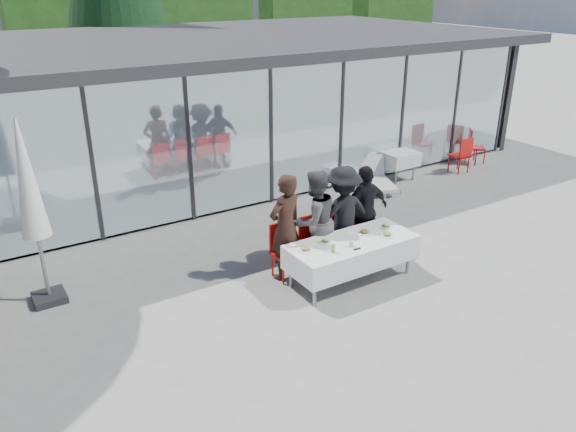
{
  "coord_description": "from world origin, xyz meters",
  "views": [
    {
      "loc": [
        -5.08,
        -6.46,
        4.86
      ],
      "look_at": [
        -0.28,
        1.2,
        0.99
      ],
      "focal_mm": 35.0,
      "sensor_mm": 36.0,
      "label": 1
    }
  ],
  "objects_px": {
    "diner_d": "(365,211)",
    "plate_extra": "(387,235)",
    "plate_d": "(387,226)",
    "spare_chair_b": "(462,154)",
    "plate_a": "(306,249)",
    "diner_chair_d": "(363,226)",
    "plate_c": "(365,232)",
    "spare_table_right": "(398,158)",
    "spare_chair_a": "(473,145)",
    "diner_chair_a": "(284,248)",
    "diner_chair_c": "(340,232)",
    "diner_c": "(342,214)",
    "plate_b": "(326,241)",
    "lounger": "(377,177)",
    "diner_a": "(285,227)",
    "market_umbrella": "(29,191)",
    "dining_table": "(352,252)",
    "diner_b": "(314,221)",
    "juice_bottle": "(333,248)",
    "folded_eyeglasses": "(357,249)",
    "diner_chair_b": "(312,240)"
  },
  "relations": [
    {
      "from": "juice_bottle",
      "to": "lounger",
      "type": "xyz_separation_m",
      "value": [
        3.94,
        3.52,
        -0.57
      ]
    },
    {
      "from": "diner_a",
      "to": "spare_chair_a",
      "type": "distance_m",
      "value": 8.35
    },
    {
      "from": "dining_table",
      "to": "diner_a",
      "type": "height_order",
      "value": "diner_a"
    },
    {
      "from": "plate_a",
      "to": "spare_chair_a",
      "type": "height_order",
      "value": "spare_chair_a"
    },
    {
      "from": "spare_chair_b",
      "to": "plate_extra",
      "type": "bearing_deg",
      "value": -149.66
    },
    {
      "from": "plate_a",
      "to": "plate_c",
      "type": "bearing_deg",
      "value": 0.56
    },
    {
      "from": "plate_a",
      "to": "plate_d",
      "type": "distance_m",
      "value": 1.74
    },
    {
      "from": "diner_a",
      "to": "diner_chair_d",
      "type": "bearing_deg",
      "value": 169.64
    },
    {
      "from": "plate_a",
      "to": "plate_c",
      "type": "relative_size",
      "value": 1.0
    },
    {
      "from": "diner_a",
      "to": "plate_b",
      "type": "xyz_separation_m",
      "value": [
        0.48,
        -0.52,
        -0.17
      ]
    },
    {
      "from": "diner_a",
      "to": "diner_d",
      "type": "distance_m",
      "value": 1.74
    },
    {
      "from": "diner_a",
      "to": "spare_chair_b",
      "type": "bearing_deg",
      "value": -173.56
    },
    {
      "from": "dining_table",
      "to": "diner_c",
      "type": "relative_size",
      "value": 1.25
    },
    {
      "from": "spare_chair_a",
      "to": "diner_a",
      "type": "bearing_deg",
      "value": -160.8
    },
    {
      "from": "diner_chair_b",
      "to": "diner_d",
      "type": "relative_size",
      "value": 0.56
    },
    {
      "from": "diner_a",
      "to": "plate_c",
      "type": "distance_m",
      "value": 1.4
    },
    {
      "from": "juice_bottle",
      "to": "folded_eyeglasses",
      "type": "relative_size",
      "value": 1.07
    },
    {
      "from": "plate_c",
      "to": "spare_table_right",
      "type": "distance_m",
      "value": 5.24
    },
    {
      "from": "diner_a",
      "to": "spare_chair_b",
      "type": "height_order",
      "value": "diner_a"
    },
    {
      "from": "plate_b",
      "to": "spare_chair_b",
      "type": "bearing_deg",
      "value": 23.53
    },
    {
      "from": "plate_d",
      "to": "plate_extra",
      "type": "bearing_deg",
      "value": -129.49
    },
    {
      "from": "diner_chair_a",
      "to": "spare_chair_b",
      "type": "bearing_deg",
      "value": 17.98
    },
    {
      "from": "plate_d",
      "to": "spare_chair_b",
      "type": "bearing_deg",
      "value": 29.07
    },
    {
      "from": "diner_chair_c",
      "to": "plate_d",
      "type": "xyz_separation_m",
      "value": [
        0.55,
        -0.63,
        0.24
      ]
    },
    {
      "from": "diner_chair_c",
      "to": "juice_bottle",
      "type": "height_order",
      "value": "diner_chair_c"
    },
    {
      "from": "dining_table",
      "to": "folded_eyeglasses",
      "type": "xyz_separation_m",
      "value": [
        -0.14,
        -0.3,
        0.22
      ]
    },
    {
      "from": "spare_table_right",
      "to": "spare_chair_a",
      "type": "distance_m",
      "value": 2.69
    },
    {
      "from": "diner_d",
      "to": "plate_extra",
      "type": "xyz_separation_m",
      "value": [
        -0.22,
        -0.88,
        -0.09
      ]
    },
    {
      "from": "spare_chair_b",
      "to": "juice_bottle",
      "type": "bearing_deg",
      "value": -154.19
    },
    {
      "from": "diner_chair_a",
      "to": "spare_chair_b",
      "type": "xyz_separation_m",
      "value": [
        6.95,
        2.26,
        0.0
      ]
    },
    {
      "from": "diner_chair_c",
      "to": "plate_c",
      "type": "relative_size",
      "value": 3.75
    },
    {
      "from": "diner_chair_b",
      "to": "plate_extra",
      "type": "height_order",
      "value": "diner_chair_b"
    },
    {
      "from": "diner_c",
      "to": "plate_b",
      "type": "bearing_deg",
      "value": 39.38
    },
    {
      "from": "plate_d",
      "to": "diner_chair_d",
      "type": "bearing_deg",
      "value": 92.06
    },
    {
      "from": "diner_d",
      "to": "diner_chair_a",
      "type": "bearing_deg",
      "value": -2.24
    },
    {
      "from": "dining_table",
      "to": "diner_chair_c",
      "type": "distance_m",
      "value": 0.82
    },
    {
      "from": "diner_b",
      "to": "diner_chair_c",
      "type": "relative_size",
      "value": 1.9
    },
    {
      "from": "diner_chair_c",
      "to": "plate_extra",
      "type": "xyz_separation_m",
      "value": [
        0.31,
        -0.92,
        0.24
      ]
    },
    {
      "from": "diner_chair_a",
      "to": "spare_table_right",
      "type": "height_order",
      "value": "diner_chair_a"
    },
    {
      "from": "diner_c",
      "to": "market_umbrella",
      "type": "xyz_separation_m",
      "value": [
        -4.89,
        1.34,
        1.01
      ]
    },
    {
      "from": "diner_chair_c",
      "to": "plate_d",
      "type": "height_order",
      "value": "diner_chair_c"
    },
    {
      "from": "plate_a",
      "to": "diner_chair_d",
      "type": "bearing_deg",
      "value": 20.46
    },
    {
      "from": "diner_chair_c",
      "to": "plate_b",
      "type": "relative_size",
      "value": 3.75
    },
    {
      "from": "lounger",
      "to": "spare_chair_a",
      "type": "bearing_deg",
      "value": 1.66
    },
    {
      "from": "plate_b",
      "to": "spare_chair_b",
      "type": "height_order",
      "value": "spare_chair_b"
    },
    {
      "from": "diner_b",
      "to": "plate_a",
      "type": "bearing_deg",
      "value": 40.78
    },
    {
      "from": "plate_extra",
      "to": "market_umbrella",
      "type": "distance_m",
      "value": 5.77
    },
    {
      "from": "plate_d",
      "to": "spare_chair_a",
      "type": "height_order",
      "value": "spare_chair_a"
    },
    {
      "from": "diner_d",
      "to": "plate_extra",
      "type": "distance_m",
      "value": 0.91
    },
    {
      "from": "plate_b",
      "to": "spare_table_right",
      "type": "xyz_separation_m",
      "value": [
        4.7,
        3.39,
        -0.22
      ]
    }
  ]
}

